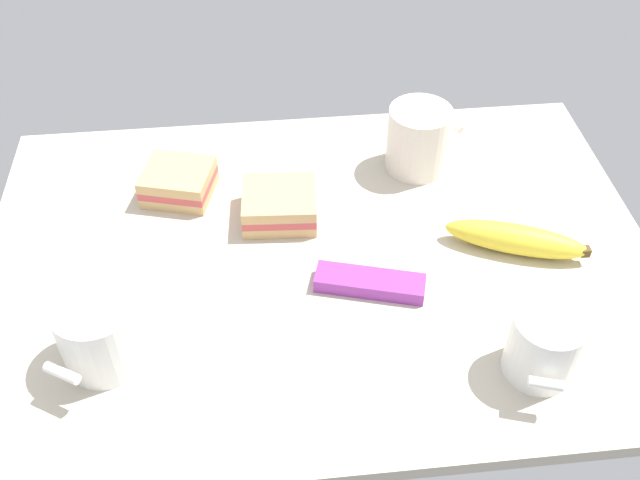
{
  "coord_description": "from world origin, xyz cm",
  "views": [
    {
      "loc": [
        7.29,
        68.34,
        72.06
      ],
      "look_at": [
        0.0,
        0.0,
        5.0
      ],
      "focal_mm": 41.01,
      "sensor_mm": 36.0,
      "label": 1
    }
  ],
  "objects_px": {
    "coffee_mug_spare": "(419,138)",
    "banana": "(516,239)",
    "coffee_mug_black": "(544,345)",
    "sandwich_side": "(279,205)",
    "snack_bar": "(370,283)",
    "coffee_mug_milky": "(100,332)",
    "sandwich_main": "(178,182)"
  },
  "relations": [
    {
      "from": "coffee_mug_spare",
      "to": "banana",
      "type": "distance_m",
      "value": 0.22
    },
    {
      "from": "coffee_mug_black",
      "to": "coffee_mug_spare",
      "type": "relative_size",
      "value": 0.88
    },
    {
      "from": "coffee_mug_spare",
      "to": "banana",
      "type": "relative_size",
      "value": 0.62
    },
    {
      "from": "sandwich_side",
      "to": "banana",
      "type": "distance_m",
      "value": 0.33
    },
    {
      "from": "coffee_mug_black",
      "to": "snack_bar",
      "type": "bearing_deg",
      "value": -40.02
    },
    {
      "from": "coffee_mug_milky",
      "to": "banana",
      "type": "height_order",
      "value": "coffee_mug_milky"
    },
    {
      "from": "coffee_mug_spare",
      "to": "coffee_mug_black",
      "type": "bearing_deg",
      "value": 99.41
    },
    {
      "from": "snack_bar",
      "to": "sandwich_main",
      "type": "bearing_deg",
      "value": -24.69
    },
    {
      "from": "snack_bar",
      "to": "coffee_mug_black",
      "type": "bearing_deg",
      "value": 156.14
    },
    {
      "from": "sandwich_side",
      "to": "snack_bar",
      "type": "bearing_deg",
      "value": 125.34
    },
    {
      "from": "sandwich_main",
      "to": "snack_bar",
      "type": "bearing_deg",
      "value": 139.15
    },
    {
      "from": "coffee_mug_spare",
      "to": "sandwich_side",
      "type": "distance_m",
      "value": 0.24
    },
    {
      "from": "coffee_mug_milky",
      "to": "sandwich_main",
      "type": "relative_size",
      "value": 1.04
    },
    {
      "from": "sandwich_main",
      "to": "banana",
      "type": "relative_size",
      "value": 0.6
    },
    {
      "from": "banana",
      "to": "snack_bar",
      "type": "relative_size",
      "value": 1.36
    },
    {
      "from": "coffee_mug_milky",
      "to": "sandwich_side",
      "type": "relative_size",
      "value": 1.1
    },
    {
      "from": "coffee_mug_spare",
      "to": "banana",
      "type": "bearing_deg",
      "value": 116.32
    },
    {
      "from": "coffee_mug_black",
      "to": "sandwich_side",
      "type": "bearing_deg",
      "value": -46.55
    },
    {
      "from": "sandwich_side",
      "to": "snack_bar",
      "type": "relative_size",
      "value": 0.77
    },
    {
      "from": "banana",
      "to": "snack_bar",
      "type": "xyz_separation_m",
      "value": [
        0.2,
        0.05,
        -0.01
      ]
    },
    {
      "from": "sandwich_side",
      "to": "banana",
      "type": "xyz_separation_m",
      "value": [
        -0.31,
        0.1,
        -0.0
      ]
    },
    {
      "from": "coffee_mug_milky",
      "to": "sandwich_main",
      "type": "height_order",
      "value": "coffee_mug_milky"
    },
    {
      "from": "coffee_mug_milky",
      "to": "coffee_mug_spare",
      "type": "bearing_deg",
      "value": -143.73
    },
    {
      "from": "coffee_mug_milky",
      "to": "snack_bar",
      "type": "xyz_separation_m",
      "value": [
        -0.32,
        -0.08,
        -0.04
      ]
    },
    {
      "from": "coffee_mug_black",
      "to": "snack_bar",
      "type": "relative_size",
      "value": 0.74
    },
    {
      "from": "coffee_mug_black",
      "to": "sandwich_side",
      "type": "height_order",
      "value": "coffee_mug_black"
    },
    {
      "from": "coffee_mug_milky",
      "to": "snack_bar",
      "type": "distance_m",
      "value": 0.33
    },
    {
      "from": "snack_bar",
      "to": "coffee_mug_spare",
      "type": "bearing_deg",
      "value": -98.11
    },
    {
      "from": "coffee_mug_milky",
      "to": "snack_bar",
      "type": "relative_size",
      "value": 0.85
    },
    {
      "from": "coffee_mug_spare",
      "to": "sandwich_main",
      "type": "distance_m",
      "value": 0.36
    },
    {
      "from": "coffee_mug_black",
      "to": "sandwich_main",
      "type": "distance_m",
      "value": 0.55
    },
    {
      "from": "snack_bar",
      "to": "banana",
      "type": "bearing_deg",
      "value": -150.65
    }
  ]
}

